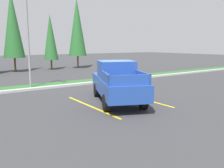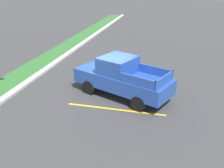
% 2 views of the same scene
% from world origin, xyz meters
% --- Properties ---
extents(ground_plane, '(120.00, 120.00, 0.00)m').
position_xyz_m(ground_plane, '(0.00, 0.00, 0.00)').
color(ground_plane, '#38383A').
extents(parking_line_near, '(0.12, 4.80, 0.01)m').
position_xyz_m(parking_line_near, '(-1.95, -0.81, 0.00)').
color(parking_line_near, yellow).
rests_on(parking_line_near, ground).
extents(parking_line_far, '(0.12, 4.80, 0.01)m').
position_xyz_m(parking_line_far, '(1.15, -0.81, 0.00)').
color(parking_line_far, yellow).
rests_on(parking_line_far, ground).
extents(curb_strip, '(56.00, 0.40, 0.15)m').
position_xyz_m(curb_strip, '(0.00, 5.00, 0.07)').
color(curb_strip, '#B2B2AD').
rests_on(curb_strip, ground).
extents(grass_median, '(56.00, 1.80, 0.06)m').
position_xyz_m(grass_median, '(0.00, 6.10, 0.03)').
color(grass_median, '#2D662D').
rests_on(grass_median, ground).
extents(pickup_truck_main, '(3.80, 5.54, 2.10)m').
position_xyz_m(pickup_truck_main, '(-0.38, -0.77, 1.04)').
color(pickup_truck_main, black).
rests_on(pickup_truck_main, ground).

